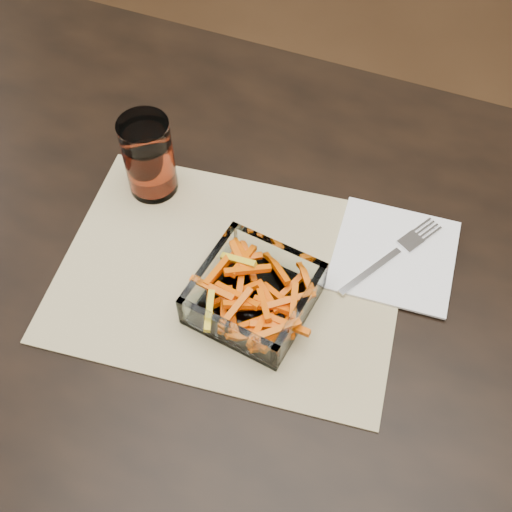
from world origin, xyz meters
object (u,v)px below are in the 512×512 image
(dining_table, at_px, (331,332))
(fork, at_px, (393,254))
(glass_bowl, at_px, (254,296))
(tumbler, at_px, (149,159))

(dining_table, xyz_separation_m, fork, (0.05, 0.09, 0.10))
(glass_bowl, xyz_separation_m, fork, (0.15, 0.14, -0.02))
(tumbler, height_order, fork, tumbler)
(dining_table, distance_m, fork, 0.14)
(dining_table, relative_size, glass_bowl, 10.34)
(dining_table, bearing_deg, tumbler, 164.67)
(glass_bowl, distance_m, tumbler, 0.25)
(tumbler, xyz_separation_m, fork, (0.36, 0.01, -0.05))
(dining_table, height_order, glass_bowl, glass_bowl)
(dining_table, distance_m, tumbler, 0.35)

